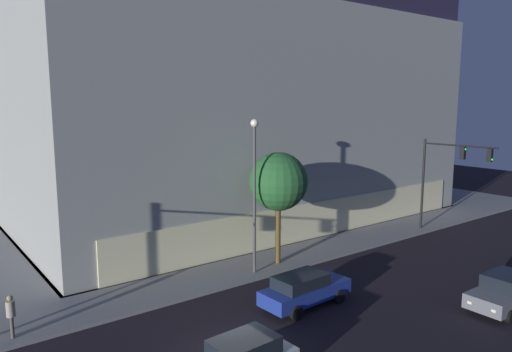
# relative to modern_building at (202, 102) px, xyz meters

# --- Properties ---
(sidewalk_corner) EXTENTS (80.00, 60.00, 0.15)m
(sidewalk_corner) POSITION_rel_modern_building_xyz_m (-13.97, 10.43, -9.60)
(sidewalk_corner) COLOR slate
(sidewalk_corner) RESTS_ON ground
(modern_building) EXTENTS (35.42, 31.83, 19.49)m
(modern_building) POSITION_rel_modern_building_xyz_m (0.00, 0.00, 0.00)
(modern_building) COLOR #4C4C51
(modern_building) RESTS_ON ground
(traffic_light_far_corner) EXTENTS (0.55, 5.42, 6.85)m
(traffic_light_far_corner) POSITION_rel_modern_building_xyz_m (8.27, -20.66, -4.58)
(traffic_light_far_corner) COLOR black
(traffic_light_far_corner) RESTS_ON sidewalk_corner
(street_lamp_sidewalk) EXTENTS (0.44, 0.44, 8.68)m
(street_lamp_sidewalk) POSITION_rel_modern_building_xyz_m (-7.85, -18.71, -4.14)
(street_lamp_sidewalk) COLOR #454545
(street_lamp_sidewalk) RESTS_ON sidewalk_corner
(sidewalk_tree) EXTENTS (3.47, 3.47, 6.70)m
(sidewalk_tree) POSITION_rel_modern_building_xyz_m (-5.73, -18.24, -4.59)
(sidewalk_tree) COLOR brown
(sidewalk_tree) RESTS_ON sidewalk_corner
(pedestrian_waiting) EXTENTS (0.36, 0.36, 1.83)m
(pedestrian_waiting) POSITION_rel_modern_building_xyz_m (-20.40, -18.79, -8.44)
(pedestrian_waiting) COLOR #4C473D
(pedestrian_waiting) RESTS_ON sidewalk_corner
(car_blue) EXTENTS (4.77, 2.11, 1.61)m
(car_blue) POSITION_rel_modern_building_xyz_m (-8.46, -23.50, -8.84)
(car_blue) COLOR navy
(car_blue) RESTS_ON ground
(car_grey) EXTENTS (4.05, 2.09, 1.66)m
(car_grey) POSITION_rel_modern_building_xyz_m (-1.09, -29.50, -8.84)
(car_grey) COLOR slate
(car_grey) RESTS_ON ground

